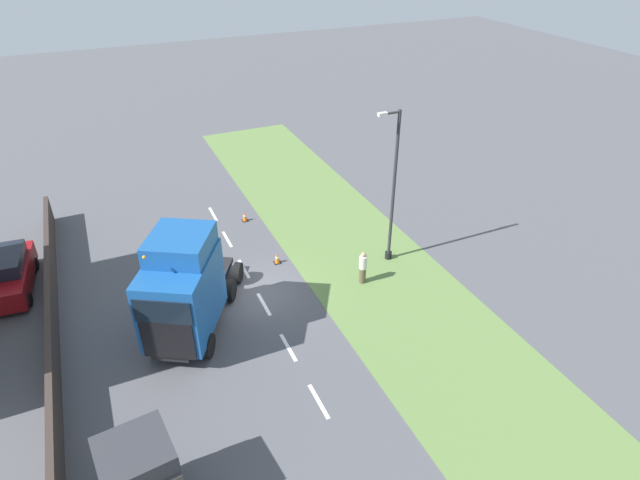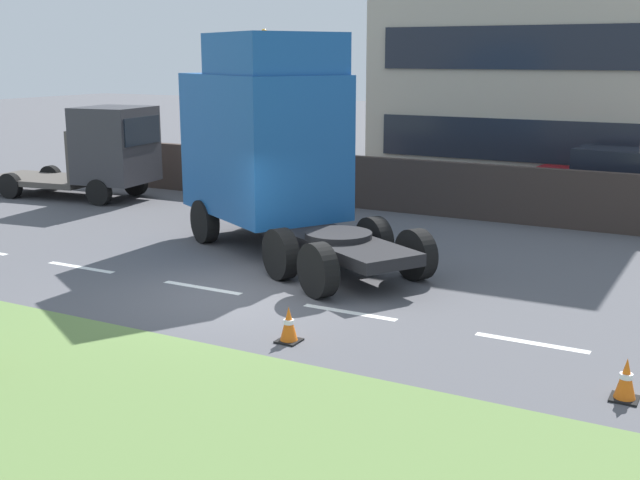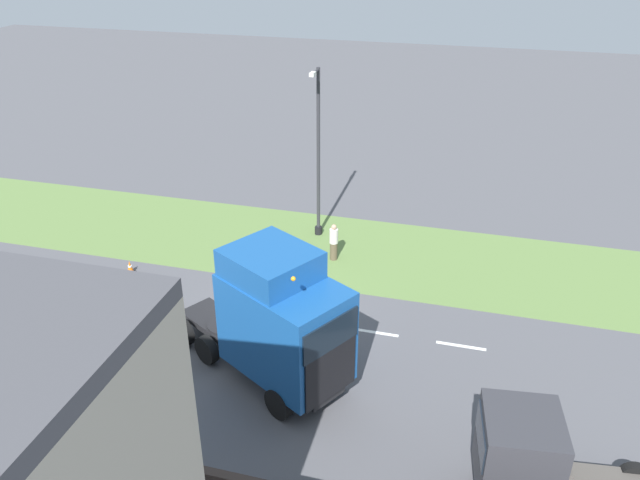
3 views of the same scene
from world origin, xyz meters
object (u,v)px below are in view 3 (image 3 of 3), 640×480
at_px(flatbed_truck, 535,461).
at_px(traffic_cone_trailing, 238,280).
at_px(lorry_cab, 280,321).
at_px(traffic_cone_lead, 130,267).
at_px(pedestrian, 334,242).
at_px(lamp_post, 318,163).

distance_m(flatbed_truck, traffic_cone_trailing, 14.26).
bearing_deg(traffic_cone_trailing, lorry_cab, 34.64).
height_order(lorry_cab, traffic_cone_lead, lorry_cab).
bearing_deg(lorry_cab, pedestrian, -147.61).
relative_size(flatbed_truck, pedestrian, 3.31).
bearing_deg(traffic_cone_trailing, traffic_cone_lead, -87.36).
xyz_separation_m(lorry_cab, traffic_cone_trailing, (-5.36, -3.70, -2.18)).
height_order(lamp_post, traffic_cone_lead, lamp_post).
bearing_deg(lorry_cab, lamp_post, -141.10).
bearing_deg(pedestrian, traffic_cone_trailing, -45.53).
bearing_deg(traffic_cone_trailing, pedestrian, 134.47).
bearing_deg(pedestrian, lorry_cab, 2.38).
xyz_separation_m(flatbed_truck, traffic_cone_trailing, (-8.26, -11.56, -1.23)).
height_order(lamp_post, traffic_cone_trailing, lamp_post).
xyz_separation_m(lorry_cab, pedestrian, (-8.63, -0.36, -1.59)).
relative_size(lorry_cab, traffic_cone_trailing, 12.47).
height_order(pedestrian, traffic_cone_trailing, pedestrian).
bearing_deg(lorry_cab, traffic_cone_trailing, -115.35).
xyz_separation_m(pedestrian, traffic_cone_trailing, (3.28, -3.34, -0.59)).
bearing_deg(traffic_cone_trailing, lamp_post, 159.95).
relative_size(flatbed_truck, traffic_cone_trailing, 10.07).
bearing_deg(traffic_cone_trailing, flatbed_truck, 54.44).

